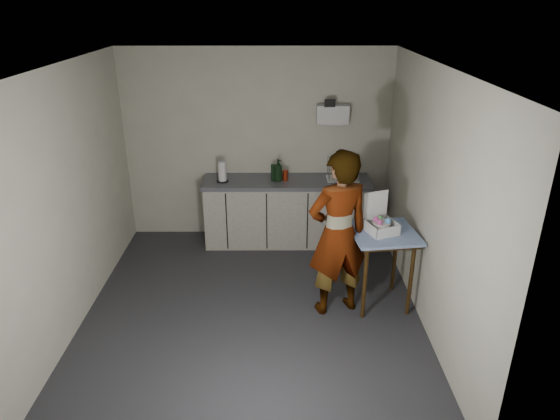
{
  "coord_description": "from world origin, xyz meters",
  "views": [
    {
      "loc": [
        0.28,
        -4.59,
        3.18
      ],
      "look_at": [
        0.3,
        0.45,
        1.01
      ],
      "focal_mm": 32.0,
      "sensor_mm": 36.0,
      "label": 1
    }
  ],
  "objects_px": {
    "kitchen_counter": "(287,213)",
    "dish_rack": "(342,175)",
    "bakery_box": "(381,224)",
    "standing_man": "(338,234)",
    "side_table": "(383,241)",
    "soap_bottle": "(278,170)",
    "soda_can": "(285,175)",
    "paper_towel": "(222,172)",
    "dark_bottle": "(273,173)"
  },
  "relations": [
    {
      "from": "kitchen_counter",
      "to": "dish_rack",
      "type": "distance_m",
      "value": 0.92
    },
    {
      "from": "dish_rack",
      "to": "bakery_box",
      "type": "distance_m",
      "value": 1.54
    },
    {
      "from": "standing_man",
      "to": "dish_rack",
      "type": "relative_size",
      "value": 4.33
    },
    {
      "from": "kitchen_counter",
      "to": "dish_rack",
      "type": "bearing_deg",
      "value": -0.61
    },
    {
      "from": "side_table",
      "to": "soap_bottle",
      "type": "bearing_deg",
      "value": 119.72
    },
    {
      "from": "kitchen_counter",
      "to": "soda_can",
      "type": "bearing_deg",
      "value": -173.69
    },
    {
      "from": "soap_bottle",
      "to": "bakery_box",
      "type": "height_order",
      "value": "bakery_box"
    },
    {
      "from": "side_table",
      "to": "paper_towel",
      "type": "xyz_separation_m",
      "value": [
        -1.86,
        1.48,
        0.27
      ]
    },
    {
      "from": "side_table",
      "to": "bakery_box",
      "type": "relative_size",
      "value": 2.15
    },
    {
      "from": "dark_bottle",
      "to": "paper_towel",
      "type": "bearing_deg",
      "value": -176.92
    },
    {
      "from": "dark_bottle",
      "to": "paper_towel",
      "type": "xyz_separation_m",
      "value": [
        -0.67,
        -0.04,
        0.02
      ]
    },
    {
      "from": "soap_bottle",
      "to": "paper_towel",
      "type": "height_order",
      "value": "soap_bottle"
    },
    {
      "from": "paper_towel",
      "to": "dish_rack",
      "type": "distance_m",
      "value": 1.59
    },
    {
      "from": "standing_man",
      "to": "dark_bottle",
      "type": "relative_size",
      "value": 8.32
    },
    {
      "from": "side_table",
      "to": "bakery_box",
      "type": "distance_m",
      "value": 0.21
    },
    {
      "from": "side_table",
      "to": "soap_bottle",
      "type": "distance_m",
      "value": 1.89
    },
    {
      "from": "kitchen_counter",
      "to": "side_table",
      "type": "height_order",
      "value": "kitchen_counter"
    },
    {
      "from": "dark_bottle",
      "to": "kitchen_counter",
      "type": "bearing_deg",
      "value": 5.22
    },
    {
      "from": "side_table",
      "to": "soda_can",
      "type": "bearing_deg",
      "value": 116.74
    },
    {
      "from": "paper_towel",
      "to": "bakery_box",
      "type": "relative_size",
      "value": 0.68
    },
    {
      "from": "side_table",
      "to": "soda_can",
      "type": "distance_m",
      "value": 1.86
    },
    {
      "from": "side_table",
      "to": "standing_man",
      "type": "distance_m",
      "value": 0.54
    },
    {
      "from": "dark_bottle",
      "to": "side_table",
      "type": "bearing_deg",
      "value": -52.13
    },
    {
      "from": "kitchen_counter",
      "to": "soap_bottle",
      "type": "relative_size",
      "value": 7.48
    },
    {
      "from": "paper_towel",
      "to": "standing_man",
      "type": "bearing_deg",
      "value": -49.8
    },
    {
      "from": "soap_bottle",
      "to": "paper_towel",
      "type": "relative_size",
      "value": 1.08
    },
    {
      "from": "side_table",
      "to": "dish_rack",
      "type": "bearing_deg",
      "value": 92.99
    },
    {
      "from": "side_table",
      "to": "bakery_box",
      "type": "bearing_deg",
      "value": 162.82
    },
    {
      "from": "kitchen_counter",
      "to": "dish_rack",
      "type": "height_order",
      "value": "dish_rack"
    },
    {
      "from": "dish_rack",
      "to": "bakery_box",
      "type": "xyz_separation_m",
      "value": [
        0.23,
        -1.52,
        -0.01
      ]
    },
    {
      "from": "soap_bottle",
      "to": "bakery_box",
      "type": "relative_size",
      "value": 0.73
    },
    {
      "from": "soap_bottle",
      "to": "dark_bottle",
      "type": "distance_m",
      "value": 0.08
    },
    {
      "from": "dark_bottle",
      "to": "paper_towel",
      "type": "distance_m",
      "value": 0.68
    },
    {
      "from": "standing_man",
      "to": "bakery_box",
      "type": "xyz_separation_m",
      "value": [
        0.46,
        0.12,
        0.06
      ]
    },
    {
      "from": "side_table",
      "to": "dish_rack",
      "type": "relative_size",
      "value": 2.09
    },
    {
      "from": "kitchen_counter",
      "to": "side_table",
      "type": "relative_size",
      "value": 2.55
    },
    {
      "from": "soap_bottle",
      "to": "dish_rack",
      "type": "distance_m",
      "value": 0.85
    },
    {
      "from": "bakery_box",
      "to": "paper_towel",
      "type": "bearing_deg",
      "value": 120.12
    },
    {
      "from": "kitchen_counter",
      "to": "standing_man",
      "type": "distance_m",
      "value": 1.8
    },
    {
      "from": "standing_man",
      "to": "soda_can",
      "type": "distance_m",
      "value": 1.73
    },
    {
      "from": "standing_man",
      "to": "soda_can",
      "type": "bearing_deg",
      "value": -91.36
    },
    {
      "from": "kitchen_counter",
      "to": "bakery_box",
      "type": "height_order",
      "value": "bakery_box"
    },
    {
      "from": "side_table",
      "to": "kitchen_counter",
      "type": "bearing_deg",
      "value": 116.11
    },
    {
      "from": "dark_bottle",
      "to": "bakery_box",
      "type": "xyz_separation_m",
      "value": [
        1.14,
        -1.51,
        -0.05
      ]
    },
    {
      "from": "dark_bottle",
      "to": "bakery_box",
      "type": "distance_m",
      "value": 1.9
    },
    {
      "from": "standing_man",
      "to": "bakery_box",
      "type": "relative_size",
      "value": 4.45
    },
    {
      "from": "standing_man",
      "to": "dark_bottle",
      "type": "distance_m",
      "value": 1.78
    },
    {
      "from": "paper_towel",
      "to": "bakery_box",
      "type": "xyz_separation_m",
      "value": [
        1.82,
        -1.48,
        -0.07
      ]
    },
    {
      "from": "kitchen_counter",
      "to": "side_table",
      "type": "distance_m",
      "value": 1.87
    },
    {
      "from": "soda_can",
      "to": "paper_towel",
      "type": "relative_size",
      "value": 0.5
    }
  ]
}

